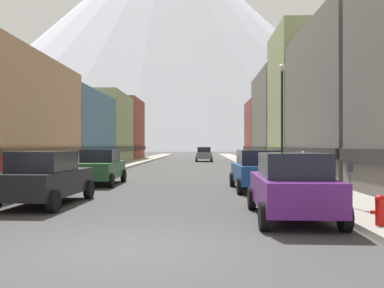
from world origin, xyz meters
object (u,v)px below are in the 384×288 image
car_left_0 (46,178)px  potted_plant_0 (57,170)px  car_left_1 (100,167)px  car_driving_0 (204,154)px  fire_hydrant_near (380,209)px  parking_meter_near (350,178)px  potted_plant_1 (12,178)px  potted_plant_2 (317,174)px  pedestrian_1 (303,169)px  trash_bin_right (323,178)px  car_right_1 (257,170)px  streetlamp_right (282,105)px  car_right_0 (292,186)px

car_left_0 → potted_plant_0: car_left_0 is taller
car_left_1 → car_driving_0: 31.66m
fire_hydrant_near → parking_meter_near: size_ratio=0.53×
potted_plant_0 → potted_plant_1: 5.86m
potted_plant_2 → pedestrian_1: bearing=-157.6°
car_left_1 → potted_plant_2: bearing=-3.1°
car_driving_0 → trash_bin_right: size_ratio=4.49×
car_right_1 → potted_plant_1: size_ratio=5.58×
parking_meter_near → potted_plant_0: 17.36m
car_driving_0 → parking_meter_near: bearing=-84.1°
potted_plant_2 → fire_hydrant_near: bearing=-98.0°
potted_plant_2 → parking_meter_near: bearing=-98.6°
car_left_1 → streetlamp_right: streetlamp_right is taller
trash_bin_right → car_driving_0: bearing=97.7°
car_right_0 → potted_plant_0: 16.86m
potted_plant_2 → potted_plant_1: bearing=-170.6°
car_right_0 → parking_meter_near: car_right_0 is taller
potted_plant_1 → fire_hydrant_near: bearing=-35.1°
pedestrian_1 → potted_plant_2: bearing=22.4°
potted_plant_1 → car_right_1: bearing=1.3°
car_left_0 → streetlamp_right: streetlamp_right is taller
car_right_0 → parking_meter_near: (1.95, 1.17, 0.11)m
car_driving_0 → potted_plant_0: bearing=-106.9°
potted_plant_0 → potted_plant_2: 14.44m
car_left_0 → potted_plant_0: size_ratio=5.26×
potted_plant_2 → car_left_0: bearing=-147.5°
fire_hydrant_near → trash_bin_right: size_ratio=0.72×
car_left_1 → car_right_1: bearing=-19.2°
car_left_0 → fire_hydrant_near: bearing=-24.3°
car_left_1 → car_driving_0: size_ratio=1.00×
potted_plant_0 → pedestrian_1: (13.25, -3.86, 0.29)m
car_left_0 → potted_plant_2: bearing=32.5°
pedestrian_1 → car_right_1: bearing=-144.4°
car_right_0 → trash_bin_right: car_right_0 is taller
potted_plant_1 → pedestrian_1: bearing=8.6°
fire_hydrant_near → potted_plant_0: (-12.45, 14.60, 0.05)m
car_right_1 → pedestrian_1: size_ratio=2.87×
potted_plant_1 → potted_plant_2: bearing=9.4°
trash_bin_right → potted_plant_1: trash_bin_right is taller
car_left_1 → parking_meter_near: bearing=-42.7°
car_right_0 → fire_hydrant_near: (1.65, -1.65, -0.37)m
car_right_1 → fire_hydrant_near: car_right_1 is taller
car_left_1 → pedestrian_1: (10.05, -0.90, -0.04)m
pedestrian_1 → car_right_0: bearing=-105.1°
potted_plant_1 → pedestrian_1: 13.40m
parking_meter_near → streetlamp_right: size_ratio=0.23×
fire_hydrant_near → parking_meter_near: bearing=83.9°
car_left_1 → potted_plant_1: (-3.20, -2.90, -0.35)m
car_right_1 → pedestrian_1: 3.01m
car_left_0 → potted_plant_0: 10.90m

